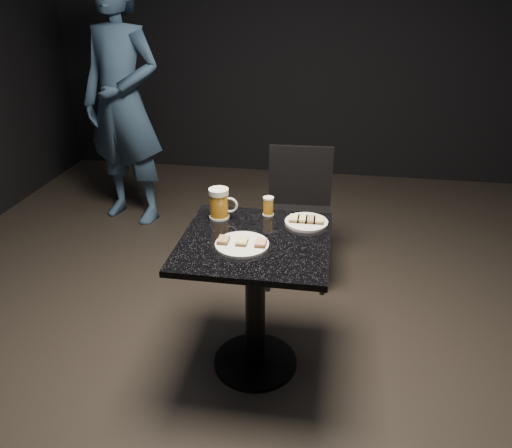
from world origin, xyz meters
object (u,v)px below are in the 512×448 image
object	(u,v)px
patron	(123,103)
beer_tumbler	(268,206)
table	(255,283)
chair	(299,207)
plate_small	(306,222)
beer_mug	(220,203)
plate_large	(242,245)

from	to	relation	value
patron	beer_tumbler	xyz separation A→B (m)	(1.35, -1.39, -0.17)
table	chair	bearing A→B (deg)	82.16
plate_small	beer_tumbler	bearing A→B (deg)	160.23
table	beer_mug	bearing A→B (deg)	136.63
chair	beer_tumbler	bearing A→B (deg)	-99.23
plate_large	chair	size ratio (longest dim) A/B	0.28
plate_large	patron	xyz separation A→B (m)	(-1.28, 1.75, 0.22)
beer_mug	chair	world-z (taller)	beer_mug
plate_large	table	distance (m)	0.26
plate_small	beer_mug	distance (m)	0.45
table	beer_tumbler	world-z (taller)	beer_tumbler
plate_large	patron	bearing A→B (deg)	126.31
plate_small	beer_tumbler	world-z (taller)	beer_tumbler
beer_mug	table	bearing A→B (deg)	-43.37
plate_small	beer_mug	world-z (taller)	beer_mug
patron	beer_tumbler	distance (m)	1.95
plate_large	beer_tumbler	xyz separation A→B (m)	(0.07, 0.35, 0.04)
beer_tumbler	chair	bearing A→B (deg)	80.77
plate_small	beer_tumbler	xyz separation A→B (m)	(-0.20, 0.07, 0.04)
patron	chair	size ratio (longest dim) A/B	2.21
beer_mug	chair	xyz separation A→B (m)	(0.35, 0.75, -0.33)
plate_small	table	world-z (taller)	plate_small
patron	beer_mug	size ratio (longest dim) A/B	12.32
chair	beer_mug	bearing A→B (deg)	-114.79
plate_large	chair	distance (m)	1.08
plate_large	beer_tumbler	size ratio (longest dim) A/B	2.52
beer_tumbler	plate_large	bearing A→B (deg)	-101.34
table	chair	world-z (taller)	chair
beer_tumbler	chair	world-z (taller)	chair
plate_small	patron	world-z (taller)	patron
beer_tumbler	patron	bearing A→B (deg)	134.21
beer_tumbler	table	bearing A→B (deg)	-94.44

